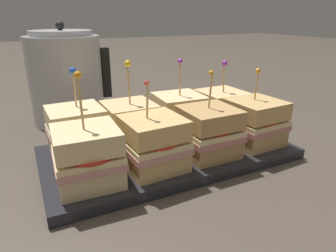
{
  "coord_description": "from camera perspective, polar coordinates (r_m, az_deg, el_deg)",
  "views": [
    {
      "loc": [
        -0.23,
        -0.46,
        0.25
      ],
      "look_at": [
        0.0,
        0.0,
        0.06
      ],
      "focal_mm": 32.0,
      "sensor_mm": 36.0,
      "label": 1
    }
  ],
  "objects": [
    {
      "name": "ground_plane",
      "position": [
        0.57,
        0.0,
        -5.9
      ],
      "size": [
        6.0,
        6.0,
        0.0
      ],
      "primitive_type": "plane",
      "color": "#4C4238"
    },
    {
      "name": "serving_platter",
      "position": [
        0.57,
        0.0,
        -5.08
      ],
      "size": [
        0.45,
        0.24,
        0.02
      ],
      "color": "#232328",
      "rests_on": "ground_plane"
    },
    {
      "name": "sandwich_front_far_left",
      "position": [
        0.45,
        -15.05,
        -5.58
      ],
      "size": [
        0.1,
        0.1,
        0.17
      ],
      "color": "beige",
      "rests_on": "serving_platter"
    },
    {
      "name": "sandwich_front_center_left",
      "position": [
        0.48,
        -2.78,
        -3.34
      ],
      "size": [
        0.1,
        0.1,
        0.14
      ],
      "color": "tan",
      "rests_on": "serving_platter"
    },
    {
      "name": "sandwich_front_center_right",
      "position": [
        0.53,
        7.74,
        -1.11
      ],
      "size": [
        0.1,
        0.1,
        0.15
      ],
      "color": "tan",
      "rests_on": "serving_platter"
    },
    {
      "name": "sandwich_front_far_right",
      "position": [
        0.59,
        16.22,
        0.67
      ],
      "size": [
        0.1,
        0.1,
        0.14
      ],
      "color": "tan",
      "rests_on": "serving_platter"
    },
    {
      "name": "sandwich_back_far_left",
      "position": [
        0.55,
        -16.98,
        -0.96
      ],
      "size": [
        0.1,
        0.1,
        0.15
      ],
      "color": "beige",
      "rests_on": "serving_platter"
    },
    {
      "name": "sandwich_back_center_left",
      "position": [
        0.57,
        -7.3,
        0.42
      ],
      "size": [
        0.1,
        0.1,
        0.16
      ],
      "color": "#DBB77A",
      "rests_on": "serving_platter"
    },
    {
      "name": "sandwich_back_center_right",
      "position": [
        0.61,
        2.1,
        2.05
      ],
      "size": [
        0.1,
        0.1,
        0.16
      ],
      "color": "beige",
      "rests_on": "serving_platter"
    },
    {
      "name": "sandwich_back_far_right",
      "position": [
        0.67,
        10.01,
        3.17
      ],
      "size": [
        0.1,
        0.1,
        0.15
      ],
      "color": "#DBB77A",
      "rests_on": "serving_platter"
    },
    {
      "name": "kettle_steel",
      "position": [
        0.78,
        -18.78,
        8.61
      ],
      "size": [
        0.19,
        0.17,
        0.24
      ],
      "color": "#B7BABF",
      "rests_on": "ground_plane"
    }
  ]
}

